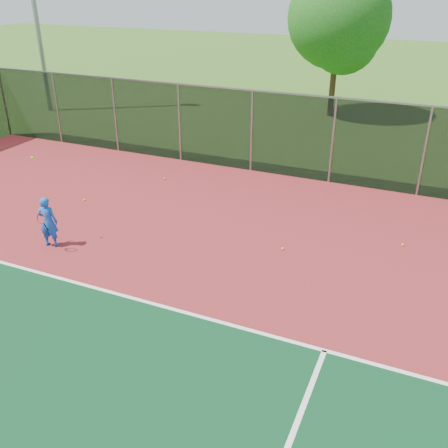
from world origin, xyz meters
name	(u,v)px	position (x,y,z in m)	size (l,w,h in m)	color
ground	(159,433)	(0.00, 0.00, 0.00)	(120.00, 120.00, 0.00)	#315D1A
court_apron	(211,355)	(0.00, 2.00, 0.01)	(30.00, 20.00, 0.02)	maroon
fence_back	(333,140)	(0.00, 12.00, 1.56)	(30.00, 0.06, 3.03)	black
tennis_player	(48,222)	(-5.88, 4.26, 0.74)	(0.60, 0.65, 2.48)	blue
practice_ball_0	(403,245)	(2.95, 8.09, 0.06)	(0.07, 0.07, 0.07)	#D3E11A
practice_ball_2	(283,249)	(0.00, 6.56, 0.06)	(0.07, 0.07, 0.07)	#D3E11A
practice_ball_3	(84,200)	(-6.97, 7.07, 0.06)	(0.07, 0.07, 0.07)	#D3E11A
practice_ball_4	(165,179)	(-5.51, 9.83, 0.06)	(0.07, 0.07, 0.07)	#D3E11A
tree_back_left	(340,22)	(-2.03, 21.43, 4.62)	(5.01, 5.01, 7.36)	#382314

